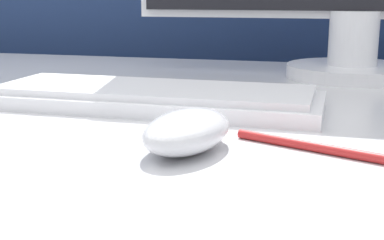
{
  "coord_description": "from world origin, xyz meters",
  "views": [
    {
      "loc": [
        0.11,
        -0.53,
        0.9
      ],
      "look_at": [
        -0.0,
        -0.09,
        0.79
      ],
      "focal_mm": 50.0,
      "sensor_mm": 36.0,
      "label": 1
    }
  ],
  "objects": [
    {
      "name": "partition_panel",
      "position": [
        0.0,
        0.63,
        0.73
      ],
      "size": [
        5.0,
        0.03,
        1.45
      ],
      "color": "navy",
      "rests_on": "ground_plane"
    },
    {
      "name": "keyboard",
      "position": [
        -0.08,
        0.04,
        0.78
      ],
      "size": [
        0.38,
        0.14,
        0.02
      ],
      "rotation": [
        0.0,
        0.0,
        -0.01
      ],
      "color": "white",
      "rests_on": "desk"
    },
    {
      "name": "computer_mouse_near",
      "position": [
        -0.0,
        -0.12,
        0.79
      ],
      "size": [
        0.08,
        0.11,
        0.03
      ],
      "rotation": [
        0.0,
        0.0,
        -0.2
      ],
      "color": "silver",
      "rests_on": "desk"
    },
    {
      "name": "pen",
      "position": [
        0.11,
        -0.1,
        0.77
      ],
      "size": [
        0.15,
        0.06,
        0.01
      ],
      "rotation": [
        0.0,
        0.0,
        -0.38
      ],
      "color": "red",
      "rests_on": "desk"
    }
  ]
}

